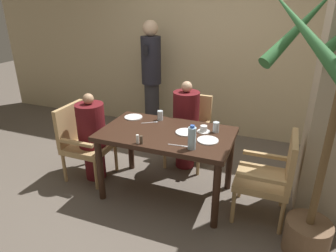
{
  "coord_description": "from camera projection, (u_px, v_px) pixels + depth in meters",
  "views": [
    {
      "loc": [
        1.03,
        -2.61,
        2.0
      ],
      "look_at": [
        0.0,
        0.04,
        0.8
      ],
      "focal_mm": 32.0,
      "sensor_mm": 36.0,
      "label": 1
    }
  ],
  "objects": [
    {
      "name": "ground_plane",
      "position": [
        167.0,
        193.0,
        3.37
      ],
      "size": [
        16.0,
        16.0,
        0.0
      ],
      "primitive_type": "plane",
      "color": "#60564C"
    },
    {
      "name": "standing_host",
      "position": [
        151.0,
        76.0,
        4.55
      ],
      "size": [
        0.3,
        0.33,
        1.74
      ],
      "color": "#2D2D33",
      "rests_on": "ground_plane"
    },
    {
      "name": "plate_dessert_center",
      "position": [
        186.0,
        132.0,
        3.05
      ],
      "size": [
        0.21,
        0.21,
        0.01
      ],
      "color": "white",
      "rests_on": "dining_table"
    },
    {
      "name": "chair_right_side",
      "position": [
        272.0,
        174.0,
        2.83
      ],
      "size": [
        0.5,
        0.5,
        0.89
      ],
      "color": "tan",
      "rests_on": "ground_plane"
    },
    {
      "name": "fork_beside_plate",
      "position": [
        151.0,
        122.0,
        3.31
      ],
      "size": [
        0.16,
        0.11,
        0.0
      ],
      "color": "silver",
      "rests_on": "dining_table"
    },
    {
      "name": "pepper_shaker",
      "position": [
        141.0,
        140.0,
        2.81
      ],
      "size": [
        0.03,
        0.03,
        0.08
      ],
      "color": "#4C3D2D",
      "rests_on": "dining_table"
    },
    {
      "name": "salt_shaker",
      "position": [
        138.0,
        139.0,
        2.82
      ],
      "size": [
        0.03,
        0.03,
        0.09
      ],
      "color": "white",
      "rests_on": "dining_table"
    },
    {
      "name": "teacup_with_saucer",
      "position": [
        204.0,
        129.0,
        3.07
      ],
      "size": [
        0.13,
        0.13,
        0.07
      ],
      "color": "white",
      "rests_on": "dining_table"
    },
    {
      "name": "diner_in_far_chair",
      "position": [
        186.0,
        125.0,
        3.7
      ],
      "size": [
        0.32,
        0.32,
        1.13
      ],
      "color": "#5B1419",
      "rests_on": "ground_plane"
    },
    {
      "name": "glass_tall_mid",
      "position": [
        216.0,
        127.0,
        3.05
      ],
      "size": [
        0.06,
        0.06,
        0.11
      ],
      "color": "silver",
      "rests_on": "dining_table"
    },
    {
      "name": "water_bottle",
      "position": [
        192.0,
        138.0,
        2.69
      ],
      "size": [
        0.07,
        0.07,
        0.23
      ],
      "color": "#A3C6DB",
      "rests_on": "dining_table"
    },
    {
      "name": "chair_left_side",
      "position": [
        83.0,
        139.0,
        3.54
      ],
      "size": [
        0.5,
        0.5,
        0.89
      ],
      "color": "tan",
      "rests_on": "ground_plane"
    },
    {
      "name": "chair_far_side",
      "position": [
        189.0,
        128.0,
        3.86
      ],
      "size": [
        0.5,
        0.5,
        0.89
      ],
      "color": "tan",
      "rests_on": "ground_plane"
    },
    {
      "name": "wall_back",
      "position": [
        213.0,
        44.0,
        4.44
      ],
      "size": [
        8.0,
        0.06,
        2.8
      ],
      "color": "#C6B289",
      "rests_on": "ground_plane"
    },
    {
      "name": "plate_main_right",
      "position": [
        133.0,
        117.0,
        3.45
      ],
      "size": [
        0.21,
        0.21,
        0.01
      ],
      "color": "white",
      "rests_on": "dining_table"
    },
    {
      "name": "potted_palm",
      "position": [
        327.0,
        141.0,
        2.18
      ],
      "size": [
        1.03,
        1.16,
        2.38
      ],
      "color": "brown",
      "rests_on": "ground_plane"
    },
    {
      "name": "plate_main_left",
      "position": [
        208.0,
        140.0,
        2.88
      ],
      "size": [
        0.21,
        0.21,
        0.01
      ],
      "color": "white",
      "rests_on": "dining_table"
    },
    {
      "name": "glass_tall_near",
      "position": [
        160.0,
        115.0,
        3.36
      ],
      "size": [
        0.06,
        0.06,
        0.11
      ],
      "color": "silver",
      "rests_on": "dining_table"
    },
    {
      "name": "diner_in_left_chair",
      "position": [
        92.0,
        136.0,
        3.47
      ],
      "size": [
        0.32,
        0.32,
        1.06
      ],
      "color": "#5B1419",
      "rests_on": "ground_plane"
    },
    {
      "name": "knife_beside_plate",
      "position": [
        179.0,
        146.0,
        2.78
      ],
      "size": [
        0.19,
        0.03,
        0.0
      ],
      "color": "silver",
      "rests_on": "dining_table"
    },
    {
      "name": "dining_table",
      "position": [
        167.0,
        141.0,
        3.12
      ],
      "size": [
        1.36,
        0.8,
        0.75
      ],
      "color": "#331E14",
      "rests_on": "ground_plane"
    }
  ]
}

